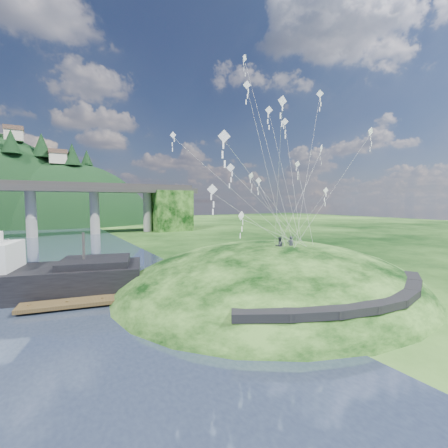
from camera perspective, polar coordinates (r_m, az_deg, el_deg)
ground at (r=28.91m, az=-0.63°, el=-15.10°), size 320.00×320.00×0.00m
grass_hill at (r=35.36m, az=9.22°, el=-14.04°), size 36.00×32.00×13.00m
footpath at (r=26.46m, az=25.53°, el=-12.65°), size 22.29×5.84×0.83m
work_barge at (r=36.93m, az=-36.14°, el=-8.16°), size 25.51×13.22×8.62m
wooden_dock at (r=30.93m, az=-22.09°, el=-13.27°), size 13.97×4.85×0.99m
kite_flyers at (r=32.12m, az=11.25°, el=-2.38°), size 2.31×1.09×1.98m
kite_swarm at (r=30.85m, az=9.04°, el=15.28°), size 17.99×13.63×18.52m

